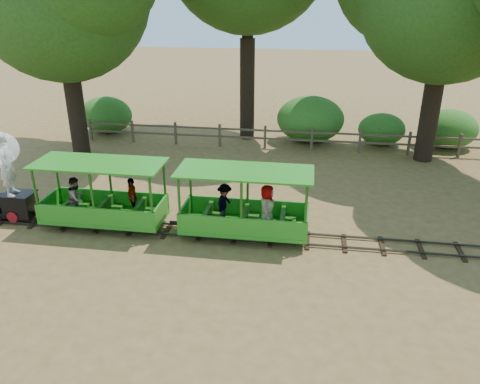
# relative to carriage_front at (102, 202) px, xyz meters

# --- Properties ---
(ground) EXTENTS (90.00, 90.00, 0.00)m
(ground) POSITION_rel_carriage_front_xyz_m (4.86, 0.04, -0.79)
(ground) COLOR #9C7443
(ground) RESTS_ON ground
(track) EXTENTS (22.00, 1.00, 0.10)m
(track) POSITION_rel_carriage_front_xyz_m (4.86, 0.04, -0.73)
(track) COLOR #3F3D3A
(track) RESTS_ON ground
(carriage_front) EXTENTS (3.63, 1.48, 1.89)m
(carriage_front) POSITION_rel_carriage_front_xyz_m (0.00, 0.00, 0.00)
(carriage_front) COLOR green
(carriage_front) RESTS_ON track
(carriage_rear) EXTENTS (3.63, 1.48, 1.89)m
(carriage_rear) POSITION_rel_carriage_front_xyz_m (4.12, 0.03, 0.01)
(carriage_rear) COLOR green
(carriage_rear) RESTS_ON track
(fence) EXTENTS (18.10, 0.10, 1.00)m
(fence) POSITION_rel_carriage_front_xyz_m (4.86, 8.04, -0.22)
(fence) COLOR brown
(fence) RESTS_ON ground
(shrub_west) EXTENTS (2.50, 1.93, 1.73)m
(shrub_west) POSITION_rel_carriage_front_xyz_m (-3.91, 9.34, 0.07)
(shrub_west) COLOR #2D6B1E
(shrub_west) RESTS_ON ground
(shrub_mid_w) EXTENTS (3.00, 2.31, 2.07)m
(shrub_mid_w) POSITION_rel_carriage_front_xyz_m (5.75, 9.34, 0.24)
(shrub_mid_w) COLOR #2D6B1E
(shrub_mid_w) RESTS_ON ground
(shrub_mid_e) EXTENTS (2.04, 1.57, 1.42)m
(shrub_mid_e) POSITION_rel_carriage_front_xyz_m (8.89, 9.34, -0.09)
(shrub_mid_e) COLOR #2D6B1E
(shrub_mid_e) RESTS_ON ground
(shrub_east) EXTENTS (2.44, 1.88, 1.69)m
(shrub_east) POSITION_rel_carriage_front_xyz_m (11.69, 9.34, 0.05)
(shrub_east) COLOR #2D6B1E
(shrub_east) RESTS_ON ground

